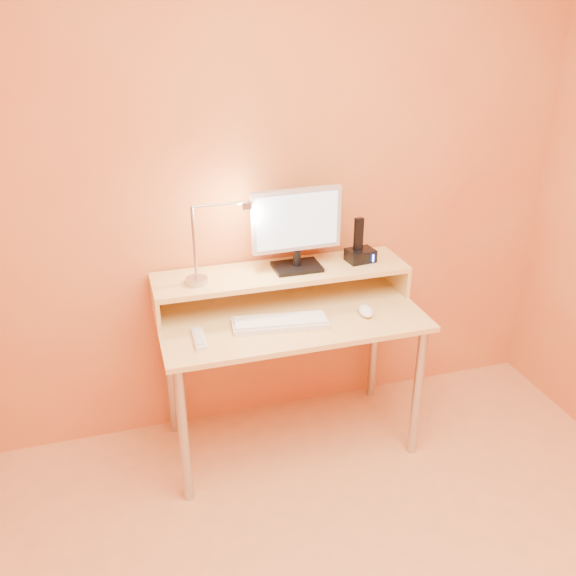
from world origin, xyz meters
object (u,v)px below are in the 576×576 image
object	(u,v)px
lamp_base	(197,281)
mouse	(366,311)
phone_dock	(360,255)
keyboard	(280,323)
monitor_panel	(297,220)
remote_control	(199,339)

from	to	relation	value
lamp_base	mouse	distance (m)	0.78
lamp_base	phone_dock	distance (m)	0.80
phone_dock	keyboard	bearing A→B (deg)	-160.46
monitor_panel	lamp_base	xyz separation A→B (m)	(-0.48, -0.04, -0.23)
mouse	remote_control	xyz separation A→B (m)	(-0.77, -0.02, -0.01)
keyboard	mouse	xyz separation A→B (m)	(0.41, -0.01, 0.01)
monitor_panel	keyboard	distance (m)	0.48
keyboard	lamp_base	bearing A→B (deg)	156.07
mouse	remote_control	distance (m)	0.77
lamp_base	mouse	xyz separation A→B (m)	(0.73, -0.22, -0.15)
keyboard	phone_dock	bearing A→B (deg)	33.67
lamp_base	mouse	size ratio (longest dim) A/B	0.87
remote_control	phone_dock	bearing A→B (deg)	19.05
phone_dock	keyboard	size ratio (longest dim) A/B	0.31
mouse	monitor_panel	bearing A→B (deg)	144.78
lamp_base	remote_control	world-z (taller)	lamp_base
keyboard	mouse	bearing A→B (deg)	5.51
phone_dock	monitor_panel	bearing A→B (deg)	171.64
phone_dock	remote_control	size ratio (longest dim) A/B	0.75
phone_dock	mouse	size ratio (longest dim) A/B	1.13
mouse	phone_dock	bearing A→B (deg)	84.77
keyboard	monitor_panel	bearing A→B (deg)	65.65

